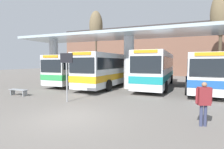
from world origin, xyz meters
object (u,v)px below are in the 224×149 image
at_px(waiting_bench_near_pillar, 19,91).
at_px(info_sign_platform, 67,67).
at_px(transit_bus_right_bay, 157,68).
at_px(pedestrian_waiting, 204,99).
at_px(poplar_tree_behind_right, 96,27).
at_px(parked_car_street, 209,72).
at_px(transit_bus_left_bay, 87,68).
at_px(transit_bus_center_bay, 112,68).
at_px(poplar_tree_behind_left, 222,14).
at_px(transit_bus_far_right_bay, 202,70).

bearing_deg(waiting_bench_near_pillar, info_sign_platform, -4.54).
relative_size(transit_bus_right_bay, pedestrian_waiting, 6.71).
bearing_deg(waiting_bench_near_pillar, poplar_tree_behind_right, 96.61).
relative_size(transit_bus_right_bay, parked_car_street, 2.54).
bearing_deg(transit_bus_left_bay, pedestrian_waiting, 137.52).
height_order(transit_bus_left_bay, pedestrian_waiting, transit_bus_left_bay).
height_order(waiting_bench_near_pillar, info_sign_platform, info_sign_platform).
bearing_deg(info_sign_platform, pedestrian_waiting, -11.52).
bearing_deg(transit_bus_center_bay, info_sign_platform, 93.85).
height_order(transit_bus_right_bay, poplar_tree_behind_left, poplar_tree_behind_left).
height_order(transit_bus_left_bay, transit_bus_right_bay, transit_bus_right_bay).
relative_size(transit_bus_center_bay, waiting_bench_near_pillar, 7.50).
bearing_deg(transit_bus_left_bay, poplar_tree_behind_right, -70.50).
distance_m(info_sign_platform, poplar_tree_behind_right, 19.10).
xyz_separation_m(transit_bus_center_bay, info_sign_platform, (0.28, -8.34, 0.34)).
relative_size(poplar_tree_behind_left, parked_car_street, 2.63).
bearing_deg(poplar_tree_behind_right, transit_bus_center_bay, -53.73).
bearing_deg(waiting_bench_near_pillar, transit_bus_far_right_bay, 31.87).
height_order(info_sign_platform, pedestrian_waiting, info_sign_platform).
bearing_deg(poplar_tree_behind_left, transit_bus_left_bay, -149.72).
relative_size(transit_bus_far_right_bay, poplar_tree_behind_right, 0.98).
xyz_separation_m(waiting_bench_near_pillar, info_sign_platform, (4.63, -0.37, 1.83)).
height_order(transit_bus_center_bay, poplar_tree_behind_right, poplar_tree_behind_right).
relative_size(transit_bus_right_bay, transit_bus_far_right_bay, 1.10).
height_order(transit_bus_center_bay, poplar_tree_behind_left, poplar_tree_behind_left).
xyz_separation_m(transit_bus_far_right_bay, poplar_tree_behind_right, (-14.88, 8.43, 6.55)).
distance_m(transit_bus_center_bay, pedestrian_waiting, 12.56).
bearing_deg(poplar_tree_behind_left, pedestrian_waiting, -101.05).
relative_size(transit_bus_left_bay, parked_car_street, 2.70).
bearing_deg(poplar_tree_behind_right, info_sign_platform, -68.80).
xyz_separation_m(transit_bus_center_bay, pedestrian_waiting, (7.75, -9.86, -0.78)).
height_order(waiting_bench_near_pillar, pedestrian_waiting, pedestrian_waiting).
distance_m(transit_bus_left_bay, poplar_tree_behind_left, 19.21).
xyz_separation_m(poplar_tree_behind_right, parked_car_street, (17.10, 4.87, -7.35)).
xyz_separation_m(transit_bus_center_bay, poplar_tree_behind_left, (11.64, 10.10, 7.01)).
xyz_separation_m(transit_bus_right_bay, waiting_bench_near_pillar, (-8.89, -8.89, -1.55)).
xyz_separation_m(transit_bus_left_bay, parked_car_street, (14.62, 12.30, -0.81)).
xyz_separation_m(poplar_tree_behind_left, poplar_tree_behind_right, (-17.90, -1.57, -0.55)).
height_order(transit_bus_far_right_bay, poplar_tree_behind_left, poplar_tree_behind_left).
bearing_deg(transit_bus_far_right_bay, transit_bus_left_bay, -3.19).
xyz_separation_m(info_sign_platform, parked_car_street, (10.56, 21.73, -1.22)).
height_order(transit_bus_left_bay, transit_bus_center_bay, transit_bus_center_bay).
relative_size(pedestrian_waiting, poplar_tree_behind_left, 0.14).
height_order(pedestrian_waiting, parked_car_street, parked_car_street).
distance_m(transit_bus_right_bay, parked_car_street, 14.01).
bearing_deg(poplar_tree_behind_left, transit_bus_far_right_bay, -106.80).
distance_m(transit_bus_center_bay, transit_bus_far_right_bay, 8.62).
distance_m(transit_bus_far_right_bay, waiting_bench_near_pillar, 15.33).
xyz_separation_m(transit_bus_far_right_bay, info_sign_platform, (-8.34, -8.43, 0.42)).
height_order(transit_bus_right_bay, parked_car_street, transit_bus_right_bay).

